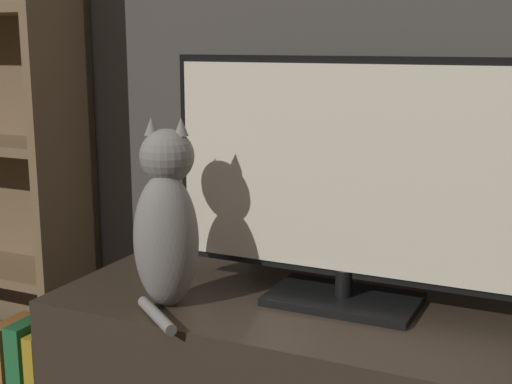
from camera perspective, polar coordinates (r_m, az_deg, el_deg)
name	(u,v)px	position (r m, az deg, el deg)	size (l,w,h in m)	color
wall_back	(396,0)	(1.96, 11.13, 14.81)	(4.80, 0.05, 2.60)	#47423D
tv	(347,182)	(1.77, 7.29, 0.79)	(0.94, 0.23, 0.62)	black
cat	(167,223)	(1.78, -7.17, -2.44)	(0.22, 0.29, 0.47)	gray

